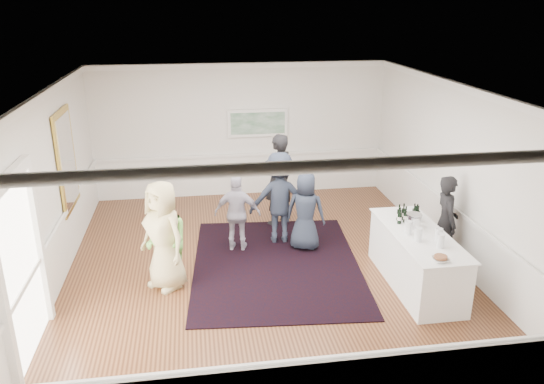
{
  "coord_description": "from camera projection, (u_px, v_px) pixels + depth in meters",
  "views": [
    {
      "loc": [
        -1.15,
        -8.44,
        4.55
      ],
      "look_at": [
        0.17,
        0.2,
        1.38
      ],
      "focal_mm": 35.0,
      "sensor_mm": 36.0,
      "label": 1
    }
  ],
  "objects": [
    {
      "name": "nut_bowl",
      "position": [
        441.0,
        258.0,
        7.75
      ],
      "size": [
        0.25,
        0.25,
        0.07
      ],
      "color": "white",
      "rests_on": "serving_table"
    },
    {
      "name": "serving_table",
      "position": [
        416.0,
        259.0,
        8.85
      ],
      "size": [
        0.89,
        2.35,
        0.95
      ],
      "color": "white",
      "rests_on": "floor"
    },
    {
      "name": "wall_back",
      "position": [
        241.0,
        130.0,
        12.73
      ],
      "size": [
        7.0,
        0.02,
        3.2
      ],
      "primitive_type": "cube",
      "color": "white",
      "rests_on": "floor"
    },
    {
      "name": "mirror",
      "position": [
        67.0,
        160.0,
        9.66
      ],
      "size": [
        0.05,
        1.25,
        1.85
      ],
      "color": "gold",
      "rests_on": "wall_left"
    },
    {
      "name": "guest_dark_b",
      "position": [
        278.0,
        180.0,
        11.14
      ],
      "size": [
        0.86,
        0.79,
        1.98
      ],
      "primitive_type": "imported",
      "rotation": [
        0.0,
        0.0,
        3.71
      ],
      "color": "black",
      "rests_on": "floor"
    },
    {
      "name": "wall_right",
      "position": [
        457.0,
        175.0,
        9.51
      ],
      "size": [
        0.02,
        8.0,
        3.2
      ],
      "primitive_type": "cube",
      "color": "white",
      "rests_on": "floor"
    },
    {
      "name": "guest_navy",
      "position": [
        306.0,
        211.0,
        10.08
      ],
      "size": [
        0.88,
        0.73,
        1.53
      ],
      "primitive_type": "imported",
      "rotation": [
        0.0,
        0.0,
        2.75
      ],
      "color": "#22293A",
      "rests_on": "floor"
    },
    {
      "name": "landscape_painting",
      "position": [
        258.0,
        123.0,
        12.67
      ],
      "size": [
        1.44,
        0.06,
        0.66
      ],
      "color": "white",
      "rests_on": "wall_back"
    },
    {
      "name": "guest_tan",
      "position": [
        163.0,
        235.0,
        8.65
      ],
      "size": [
        1.05,
        1.07,
        1.86
      ],
      "primitive_type": "imported",
      "rotation": [
        0.0,
        0.0,
        -0.83
      ],
      "color": "#D0BE82",
      "rests_on": "floor"
    },
    {
      "name": "guest_lilac",
      "position": [
        238.0,
        213.0,
        10.02
      ],
      "size": [
        0.94,
        0.55,
        1.5
      ],
      "primitive_type": "imported",
      "rotation": [
        0.0,
        0.0,
        2.91
      ],
      "color": "#B3ACC1",
      "rests_on": "floor"
    },
    {
      "name": "guest_dark_a",
      "position": [
        279.0,
        198.0,
        10.34
      ],
      "size": [
        1.23,
        0.77,
        1.83
      ],
      "primitive_type": "imported",
      "rotation": [
        0.0,
        0.0,
        3.06
      ],
      "color": "#22293A",
      "rests_on": "floor"
    },
    {
      "name": "juice_pitchers",
      "position": [
        426.0,
        234.0,
        8.36
      ],
      "size": [
        0.48,
        0.67,
        0.24
      ],
      "color": "#6BAE3E",
      "rests_on": "serving_table"
    },
    {
      "name": "ice_bucket",
      "position": [
        414.0,
        221.0,
        8.86
      ],
      "size": [
        0.26,
        0.26,
        0.25
      ],
      "primitive_type": "cylinder",
      "color": "silver",
      "rests_on": "serving_table"
    },
    {
      "name": "ceiling",
      "position": [
        263.0,
        90.0,
        8.47
      ],
      "size": [
        7.0,
        8.0,
        0.02
      ],
      "primitive_type": "cube",
      "color": "white",
      "rests_on": "wall_back"
    },
    {
      "name": "doorway",
      "position": [
        19.0,
        259.0,
        6.82
      ],
      "size": [
        0.1,
        1.78,
        2.56
      ],
      "color": "white",
      "rests_on": "wall_left"
    },
    {
      "name": "bartender",
      "position": [
        446.0,
        222.0,
        9.38
      ],
      "size": [
        0.48,
        0.66,
        1.71
      ],
      "primitive_type": "imported",
      "rotation": [
        0.0,
        0.0,
        1.46
      ],
      "color": "black",
      "rests_on": "floor"
    },
    {
      "name": "area_rug",
      "position": [
        276.0,
        264.0,
        9.68
      ],
      "size": [
        3.29,
        4.14,
        0.02
      ],
      "primitive_type": "cube",
      "rotation": [
        0.0,
        0.0,
        -0.08
      ],
      "color": "black",
      "rests_on": "floor"
    },
    {
      "name": "wine_bottles",
      "position": [
        409.0,
        213.0,
        9.1
      ],
      "size": [
        0.43,
        0.24,
        0.31
      ],
      "color": "black",
      "rests_on": "serving_table"
    },
    {
      "name": "wall_front",
      "position": [
        319.0,
        314.0,
        5.29
      ],
      "size": [
        7.0,
        0.02,
        3.2
      ],
      "primitive_type": "cube",
      "color": "white",
      "rests_on": "floor"
    },
    {
      "name": "wall_left",
      "position": [
        48.0,
        195.0,
        8.51
      ],
      "size": [
        0.02,
        8.0,
        3.2
      ],
      "primitive_type": "cube",
      "color": "white",
      "rests_on": "floor"
    },
    {
      "name": "wainscoting",
      "position": [
        264.0,
        243.0,
        9.39
      ],
      "size": [
        7.0,
        8.0,
        1.0
      ],
      "primitive_type": null,
      "color": "white",
      "rests_on": "floor"
    },
    {
      "name": "floor",
      "position": [
        264.0,
        268.0,
        9.56
      ],
      "size": [
        8.0,
        8.0,
        0.0
      ],
      "primitive_type": "plane",
      "color": "brown",
      "rests_on": "ground"
    },
    {
      "name": "guest_green",
      "position": [
        167.0,
        241.0,
        8.74
      ],
      "size": [
        0.9,
        0.98,
        1.62
      ],
      "primitive_type": "imported",
      "rotation": [
        0.0,
        0.0,
        -1.12
      ],
      "color": "#6EC04C",
      "rests_on": "floor"
    }
  ]
}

